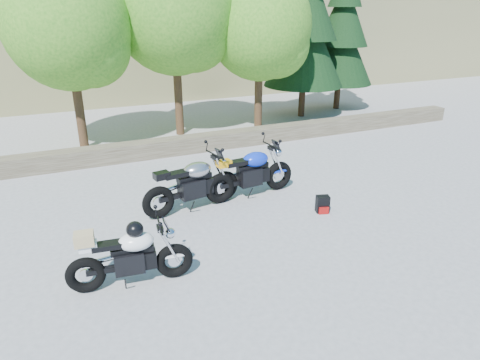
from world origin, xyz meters
The scene contains 11 objects.
ground centered at (0.00, 0.00, 0.00)m, with size 90.00×90.00×0.00m, color gray.
stone_wall centered at (0.00, 5.50, 0.25)m, with size 22.00×0.55×0.50m, color #4A4131.
tree_decid_left centered at (-2.39, 7.14, 3.63)m, with size 3.67×3.67×5.62m.
tree_decid_mid centered at (0.91, 7.54, 4.04)m, with size 4.08×4.08×6.24m.
tree_decid_right centered at (3.71, 6.94, 3.50)m, with size 3.54×3.54×5.41m.
conifer_near centered at (6.20, 8.20, 3.68)m, with size 3.17×3.17×7.06m.
conifer_far centered at (8.40, 8.80, 3.27)m, with size 2.82×2.82×6.27m.
silver_bike centered at (-0.69, 1.55, 0.58)m, with size 2.36×0.75×1.19m.
white_bike centered at (-2.51, -0.74, 0.55)m, with size 2.02×0.64×1.12m.
blue_bike centered at (0.79, 1.68, 0.57)m, with size 2.36×0.75×1.18m.
backpack centered at (1.85, 0.23, 0.18)m, with size 0.33×0.30×0.38m.
Camera 1 is at (-3.28, -6.81, 4.20)m, focal length 32.00 mm.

